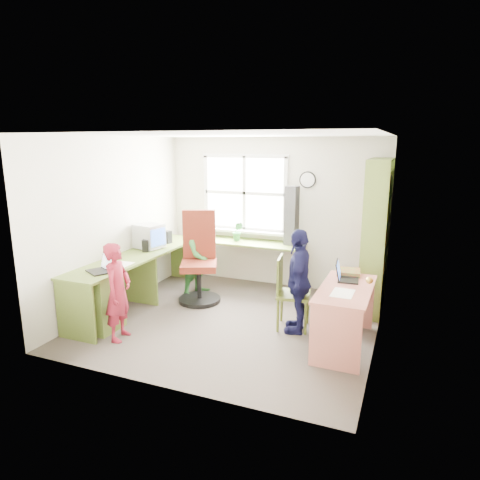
{
  "coord_description": "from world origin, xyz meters",
  "views": [
    {
      "loc": [
        2.07,
        -4.86,
        2.3
      ],
      "look_at": [
        0.0,
        0.25,
        1.05
      ],
      "focal_mm": 32.0,
      "sensor_mm": 36.0,
      "label": 1
    }
  ],
  "objects_px": {
    "l_desk": "(136,283)",
    "swivel_chair": "(199,263)",
    "potted_plant": "(238,231)",
    "person_navy": "(299,281)",
    "wooden_chair": "(288,290)",
    "cd_tower": "(292,216)",
    "person_red": "(118,292)",
    "laptop_right": "(344,275)",
    "bookshelf": "(376,239)",
    "laptop_left": "(102,268)",
    "right_desk": "(345,304)",
    "person_green": "(200,254)",
    "crt_monitor": "(149,236)"
  },
  "relations": [
    {
      "from": "person_navy",
      "to": "laptop_right",
      "type": "bearing_deg",
      "value": 90.32
    },
    {
      "from": "crt_monitor",
      "to": "l_desk",
      "type": "bearing_deg",
      "value": -59.98
    },
    {
      "from": "laptop_left",
      "to": "person_navy",
      "type": "xyz_separation_m",
      "value": [
        2.28,
        0.83,
        -0.15
      ]
    },
    {
      "from": "bookshelf",
      "to": "wooden_chair",
      "type": "xyz_separation_m",
      "value": [
        -0.93,
        -1.09,
        -0.5
      ]
    },
    {
      "from": "right_desk",
      "to": "cd_tower",
      "type": "relative_size",
      "value": 1.34
    },
    {
      "from": "l_desk",
      "to": "swivel_chair",
      "type": "xyz_separation_m",
      "value": [
        0.53,
        0.84,
        0.12
      ]
    },
    {
      "from": "cd_tower",
      "to": "person_navy",
      "type": "bearing_deg",
      "value": -61.1
    },
    {
      "from": "right_desk",
      "to": "person_green",
      "type": "xyz_separation_m",
      "value": [
        -2.35,
        0.96,
        0.12
      ]
    },
    {
      "from": "swivel_chair",
      "to": "person_red",
      "type": "bearing_deg",
      "value": -124.33
    },
    {
      "from": "laptop_right",
      "to": "cd_tower",
      "type": "height_order",
      "value": "cd_tower"
    },
    {
      "from": "wooden_chair",
      "to": "laptop_right",
      "type": "relative_size",
      "value": 2.62
    },
    {
      "from": "person_green",
      "to": "person_navy",
      "type": "relative_size",
      "value": 0.97
    },
    {
      "from": "l_desk",
      "to": "wooden_chair",
      "type": "relative_size",
      "value": 3.19
    },
    {
      "from": "l_desk",
      "to": "person_red",
      "type": "distance_m",
      "value": 0.74
    },
    {
      "from": "cd_tower",
      "to": "l_desk",
      "type": "bearing_deg",
      "value": -123.77
    },
    {
      "from": "wooden_chair",
      "to": "person_navy",
      "type": "distance_m",
      "value": 0.22
    },
    {
      "from": "swivel_chair",
      "to": "laptop_left",
      "type": "relative_size",
      "value": 3.4
    },
    {
      "from": "potted_plant",
      "to": "laptop_left",
      "type": "bearing_deg",
      "value": -112.35
    },
    {
      "from": "l_desk",
      "to": "laptop_right",
      "type": "height_order",
      "value": "laptop_right"
    },
    {
      "from": "potted_plant",
      "to": "person_navy",
      "type": "xyz_separation_m",
      "value": [
        1.37,
        -1.37,
        -0.25
      ]
    },
    {
      "from": "laptop_left",
      "to": "laptop_right",
      "type": "height_order",
      "value": "laptop_left"
    },
    {
      "from": "bookshelf",
      "to": "cd_tower",
      "type": "relative_size",
      "value": 2.29
    },
    {
      "from": "crt_monitor",
      "to": "potted_plant",
      "type": "xyz_separation_m",
      "value": [
        1.04,
        0.97,
        -0.03
      ]
    },
    {
      "from": "laptop_left",
      "to": "potted_plant",
      "type": "height_order",
      "value": "potted_plant"
    },
    {
      "from": "wooden_chair",
      "to": "right_desk",
      "type": "bearing_deg",
      "value": -27.73
    },
    {
      "from": "laptop_right",
      "to": "wooden_chair",
      "type": "bearing_deg",
      "value": 86.59
    },
    {
      "from": "person_green",
      "to": "person_navy",
      "type": "xyz_separation_m",
      "value": [
        1.75,
        -0.77,
        0.02
      ]
    },
    {
      "from": "potted_plant",
      "to": "person_navy",
      "type": "bearing_deg",
      "value": -45.06
    },
    {
      "from": "wooden_chair",
      "to": "potted_plant",
      "type": "relative_size",
      "value": 2.95
    },
    {
      "from": "swivel_chair",
      "to": "person_green",
      "type": "height_order",
      "value": "swivel_chair"
    },
    {
      "from": "l_desk",
      "to": "bookshelf",
      "type": "distance_m",
      "value": 3.35
    },
    {
      "from": "laptop_right",
      "to": "l_desk",
      "type": "bearing_deg",
      "value": 92.42
    },
    {
      "from": "swivel_chair",
      "to": "laptop_right",
      "type": "distance_m",
      "value": 2.22
    },
    {
      "from": "swivel_chair",
      "to": "person_red",
      "type": "relative_size",
      "value": 1.13
    },
    {
      "from": "potted_plant",
      "to": "person_navy",
      "type": "height_order",
      "value": "person_navy"
    },
    {
      "from": "l_desk",
      "to": "potted_plant",
      "type": "relative_size",
      "value": 9.4
    },
    {
      "from": "laptop_right",
      "to": "person_red",
      "type": "height_order",
      "value": "person_red"
    },
    {
      "from": "wooden_chair",
      "to": "cd_tower",
      "type": "bearing_deg",
      "value": 95.47
    },
    {
      "from": "right_desk",
      "to": "person_green",
      "type": "distance_m",
      "value": 2.54
    },
    {
      "from": "l_desk",
      "to": "laptop_left",
      "type": "relative_size",
      "value": 7.51
    },
    {
      "from": "person_red",
      "to": "swivel_chair",
      "type": "bearing_deg",
      "value": -20.87
    },
    {
      "from": "laptop_right",
      "to": "person_red",
      "type": "distance_m",
      "value": 2.69
    },
    {
      "from": "laptop_left",
      "to": "cd_tower",
      "type": "relative_size",
      "value": 0.43
    },
    {
      "from": "laptop_left",
      "to": "person_navy",
      "type": "distance_m",
      "value": 2.43
    },
    {
      "from": "l_desk",
      "to": "laptop_left",
      "type": "xyz_separation_m",
      "value": [
        -0.11,
        -0.51,
        0.34
      ]
    },
    {
      "from": "crt_monitor",
      "to": "person_navy",
      "type": "xyz_separation_m",
      "value": [
        2.41,
        -0.4,
        -0.29
      ]
    },
    {
      "from": "cd_tower",
      "to": "person_green",
      "type": "relative_size",
      "value": 0.73
    },
    {
      "from": "swivel_chair",
      "to": "laptop_right",
      "type": "relative_size",
      "value": 3.79
    },
    {
      "from": "swivel_chair",
      "to": "wooden_chair",
      "type": "distance_m",
      "value": 1.57
    },
    {
      "from": "wooden_chair",
      "to": "l_desk",
      "type": "bearing_deg",
      "value": -178.23
    }
  ]
}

